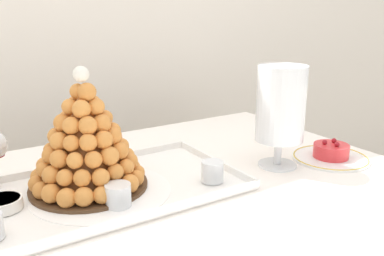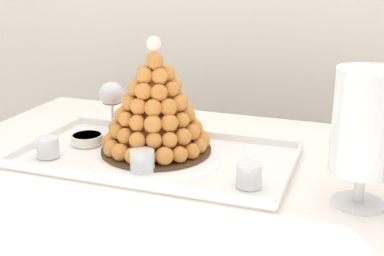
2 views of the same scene
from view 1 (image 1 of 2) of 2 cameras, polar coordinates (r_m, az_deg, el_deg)
buffet_table at (r=1.05m, az=-4.96°, el=-13.60°), size 1.35×0.97×0.80m
serving_tray at (r=1.00m, az=-12.20°, el=-8.43°), size 0.65×0.36×0.02m
croquembouche at (r=0.99m, az=-14.16°, el=-1.89°), size 0.27×0.27×0.28m
dessert_cup_mid_left at (r=0.91m, az=-9.96°, el=-9.04°), size 0.06×0.06×0.05m
dessert_cup_centre at (r=1.02m, az=2.78°, el=-5.98°), size 0.05×0.05×0.05m
creme_brulee_ramekin at (r=0.97m, az=-24.30°, el=-9.25°), size 0.08×0.08×0.02m
macaron_goblet at (r=1.12m, az=11.92°, el=3.03°), size 0.13×0.13×0.27m
fruit_tart_plate at (r=1.25m, az=18.27°, el=-3.41°), size 0.21×0.21×0.06m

